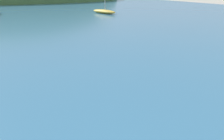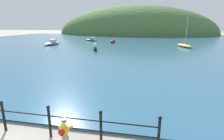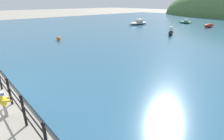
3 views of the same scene
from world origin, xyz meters
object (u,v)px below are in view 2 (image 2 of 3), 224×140
object	(u,v)px
child_in_coat	(64,130)
boat_red_dinghy	(91,40)
boat_blue_hull	(113,41)
boat_far_right	(95,48)
boat_far_left	(184,45)
boat_white_sailboat	(52,43)

from	to	relation	value
child_in_coat	boat_red_dinghy	world-z (taller)	child_in_coat
boat_blue_hull	boat_far_right	bearing A→B (deg)	-92.85
boat_far_left	boat_red_dinghy	world-z (taller)	boat_far_left
boat_far_right	boat_far_left	size ratio (longest dim) A/B	0.43
boat_far_right	boat_far_left	bearing A→B (deg)	26.37
boat_white_sailboat	boat_far_right	distance (m)	11.30
child_in_coat	boat_blue_hull	world-z (taller)	child_in_coat
child_in_coat	boat_far_left	bearing A→B (deg)	71.92
child_in_coat	boat_far_left	world-z (taller)	boat_far_left
boat_far_right	boat_blue_hull	bearing A→B (deg)	87.15
boat_white_sailboat	boat_far_left	distance (m)	23.55
boat_white_sailboat	boat_far_left	world-z (taller)	boat_far_left
boat_white_sailboat	boat_red_dinghy	size ratio (longest dim) A/B	1.63
child_in_coat	boat_far_right	distance (m)	20.58
boat_blue_hull	boat_far_right	distance (m)	10.95
child_in_coat	boat_far_right	bearing A→B (deg)	103.72
boat_blue_hull	boat_far_right	world-z (taller)	boat_far_right
boat_white_sailboat	boat_blue_hull	bearing A→B (deg)	27.82
child_in_coat	boat_far_left	size ratio (longest dim) A/B	0.19
child_in_coat	boat_blue_hull	size ratio (longest dim) A/B	0.39
boat_far_right	boat_red_dinghy	xyz separation A→B (m)	(-5.01, 13.84, -0.07)
boat_blue_hull	boat_red_dinghy	bearing A→B (deg)	152.43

